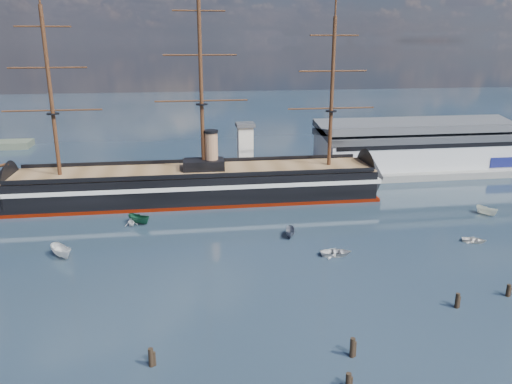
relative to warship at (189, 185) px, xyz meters
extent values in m
plane|color=#172630|center=(12.83, -20.00, -4.04)|extent=(600.00, 600.00, 0.00)
cube|color=slate|center=(22.83, 16.00, -4.04)|extent=(180.00, 18.00, 2.00)
cube|color=#B7BABC|center=(70.83, 20.00, 2.96)|extent=(62.00, 20.00, 10.00)
cube|color=#3F4247|center=(70.83, 20.00, 8.56)|extent=(63.00, 21.00, 2.00)
cube|color=silver|center=(15.83, 13.00, 4.96)|extent=(4.00, 4.00, 14.00)
cube|color=#3F4247|center=(15.83, 13.00, 12.46)|extent=(5.00, 5.00, 1.00)
cube|color=black|center=(1.73, 0.00, -0.04)|extent=(88.16, 16.92, 7.00)
cube|color=silver|center=(1.73, 0.00, 1.16)|extent=(90.16, 17.18, 1.00)
cube|color=#520E01|center=(1.73, 0.00, -3.69)|extent=(90.16, 17.14, 0.90)
cone|color=black|center=(48.23, 0.00, -0.34)|extent=(11.16, 15.79, 15.68)
cube|color=brown|center=(1.73, 0.00, 3.56)|extent=(88.15, 15.64, 0.40)
cube|color=black|center=(3.73, 0.00, 4.96)|extent=(10.06, 6.10, 2.50)
cylinder|color=#A77856|center=(5.73, 0.00, 8.46)|extent=(3.20, 3.20, 9.00)
cylinder|color=#381E0F|center=(-30.27, 0.00, 22.76)|extent=(0.90, 0.90, 38.00)
cylinder|color=#381E0F|center=(3.73, 0.00, 24.76)|extent=(0.90, 0.90, 42.00)
cylinder|color=#381E0F|center=(35.73, 0.00, 21.76)|extent=(0.90, 0.90, 36.00)
imported|color=white|center=(-24.14, -31.44, -4.04)|extent=(7.58, 6.53, 2.96)
imported|color=silver|center=(26.01, -38.12, -4.04)|extent=(1.66, 3.71, 1.70)
imported|color=slate|center=(19.60, -27.83, -4.04)|extent=(5.95, 3.15, 2.26)
imported|color=white|center=(-12.96, -16.43, -4.04)|extent=(5.55, 3.55, 1.88)
imported|color=silver|center=(55.01, -36.14, -4.04)|extent=(2.17, 3.07, 1.33)
imported|color=white|center=(66.87, -21.72, -4.04)|extent=(6.57, 4.46, 2.47)
imported|color=#185135|center=(-11.28, -15.59, -4.04)|extent=(6.13, 6.77, 2.68)
cylinder|color=black|center=(-6.39, -66.50, -4.04)|extent=(0.64, 0.64, 3.18)
cylinder|color=black|center=(38.03, -59.21, -4.04)|extent=(0.64, 0.64, 3.09)
cylinder|color=black|center=(47.79, -57.17, -4.04)|extent=(0.64, 0.64, 2.73)
cylinder|color=black|center=(18.53, -68.42, -4.04)|extent=(0.64, 0.64, 3.38)
camera|label=1|loc=(-1.68, -120.13, 34.17)|focal=35.00mm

